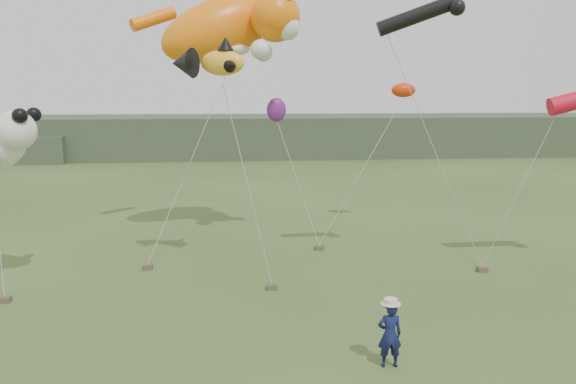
{
  "coord_description": "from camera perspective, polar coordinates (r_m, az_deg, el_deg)",
  "views": [
    {
      "loc": [
        -2.32,
        -13.84,
        6.46
      ],
      "look_at": [
        -0.65,
        3.0,
        3.43
      ],
      "focal_mm": 35.0,
      "sensor_mm": 36.0,
      "label": 1
    }
  ],
  "objects": [
    {
      "name": "tube_kites",
      "position": [
        21.55,
        25.08,
        11.38
      ],
      "size": [
        9.67,
        2.07,
        4.07
      ],
      "color": "black",
      "rests_on": "ground"
    },
    {
      "name": "festival_attendant",
      "position": [
        13.89,
        10.29,
        -14.06
      ],
      "size": [
        0.59,
        0.4,
        1.6
      ],
      "primitive_type": "imported",
      "rotation": [
        0.0,
        0.0,
        3.12
      ],
      "color": "#111743",
      "rests_on": "ground"
    },
    {
      "name": "sandbag_anchors",
      "position": [
        20.34,
        -3.5,
        -8.13
      ],
      "size": [
        16.48,
        5.18,
        0.18
      ],
      "color": "brown",
      "rests_on": "ground"
    },
    {
      "name": "cat_kite",
      "position": [
        24.19,
        -5.65,
        16.39
      ],
      "size": [
        7.08,
        4.18,
        4.15
      ],
      "color": "orange",
      "rests_on": "ground"
    },
    {
      "name": "ground",
      "position": [
        15.45,
        3.62,
        -14.6
      ],
      "size": [
        120.0,
        120.0,
        0.0
      ],
      "primitive_type": "plane",
      "color": "#385123",
      "rests_on": "ground"
    },
    {
      "name": "fish_kite",
      "position": [
        19.46,
        -8.15,
        12.94
      ],
      "size": [
        2.78,
        1.84,
        1.35
      ],
      "color": "yellow",
      "rests_on": "ground"
    },
    {
      "name": "headland",
      "position": [
        58.71,
        -6.44,
        5.63
      ],
      "size": [
        90.0,
        13.0,
        4.0
      ],
      "color": "#2D3D28",
      "rests_on": "ground"
    },
    {
      "name": "misc_kites",
      "position": [
        25.69,
        5.19,
        9.28
      ],
      "size": [
        6.93,
        1.33,
        1.72
      ],
      "color": "red",
      "rests_on": "ground"
    }
  ]
}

